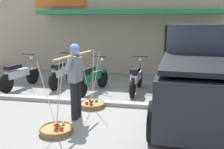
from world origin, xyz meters
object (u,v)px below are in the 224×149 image
at_px(motorcycle_second_in_row, 62,73).
at_px(parked_truck, 205,72).
at_px(motorcycle_end_of_row, 136,78).
at_px(motorcycle_third_in_row, 92,78).
at_px(fruit_basket_left_side, 92,104).
at_px(motorcycle_nearest_shop, 19,75).
at_px(fruit_basket_right_side, 57,129).
at_px(fruit_vendor, 75,76).

bearing_deg(motorcycle_second_in_row, parked_truck, -24.27).
relative_size(motorcycle_second_in_row, motorcycle_end_of_row, 1.00).
relative_size(motorcycle_third_in_row, parked_truck, 0.37).
distance_m(motorcycle_second_in_row, parked_truck, 4.71).
bearing_deg(motorcycle_end_of_row, motorcycle_third_in_row, -169.94).
distance_m(motorcycle_third_in_row, parked_truck, 3.40).
bearing_deg(fruit_basket_left_side, motorcycle_nearest_shop, 155.00).
relative_size(fruit_basket_left_side, parked_truck, 0.30).
distance_m(motorcycle_nearest_shop, parked_truck, 5.71).
height_order(fruit_basket_left_side, fruit_basket_right_side, same).
relative_size(fruit_basket_left_side, motorcycle_nearest_shop, 0.81).
bearing_deg(motorcycle_second_in_row, motorcycle_third_in_row, -24.41).
bearing_deg(fruit_basket_right_side, fruit_basket_left_side, 80.48).
height_order(motorcycle_second_in_row, motorcycle_third_in_row, same).
bearing_deg(motorcycle_end_of_row, fruit_vendor, -115.61).
bearing_deg(motorcycle_end_of_row, fruit_basket_right_side, -111.76).
height_order(fruit_vendor, motorcycle_end_of_row, fruit_vendor).
distance_m(motorcycle_third_in_row, motorcycle_end_of_row, 1.36).
bearing_deg(fruit_basket_left_side, motorcycle_end_of_row, 57.38).
xyz_separation_m(motorcycle_second_in_row, motorcycle_third_in_row, (1.21, -0.55, 0.00)).
height_order(fruit_basket_left_side, motorcycle_third_in_row, fruit_basket_left_side).
height_order(fruit_vendor, motorcycle_nearest_shop, fruit_vendor).
relative_size(motorcycle_end_of_row, parked_truck, 0.38).
relative_size(motorcycle_third_in_row, motorcycle_end_of_row, 0.97).
relative_size(fruit_basket_left_side, fruit_basket_right_side, 1.00).
height_order(motorcycle_third_in_row, motorcycle_end_of_row, same).
relative_size(fruit_vendor, parked_truck, 0.35).
xyz_separation_m(fruit_basket_left_side, motorcycle_second_in_row, (-1.55, 1.87, 0.38)).
bearing_deg(fruit_vendor, motorcycle_nearest_shop, 141.62).
bearing_deg(motorcycle_third_in_row, fruit_vendor, -84.36).
height_order(motorcycle_third_in_row, parked_truck, parked_truck).
bearing_deg(motorcycle_end_of_row, fruit_basket_left_side, -122.62).
bearing_deg(motorcycle_third_in_row, fruit_basket_right_side, -88.52).
height_order(fruit_basket_right_side, motorcycle_third_in_row, fruit_basket_right_side).
relative_size(fruit_vendor, motorcycle_nearest_shop, 0.94).
distance_m(fruit_basket_right_side, parked_truck, 3.49).
bearing_deg(motorcycle_end_of_row, parked_truck, -43.29).
height_order(fruit_vendor, fruit_basket_right_side, fruit_vendor).
bearing_deg(parked_truck, fruit_basket_left_side, 178.83).
bearing_deg(fruit_basket_left_side, motorcycle_second_in_row, 129.82).
relative_size(motorcycle_nearest_shop, motorcycle_end_of_row, 0.99).
height_order(motorcycle_nearest_shop, motorcycle_third_in_row, same).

